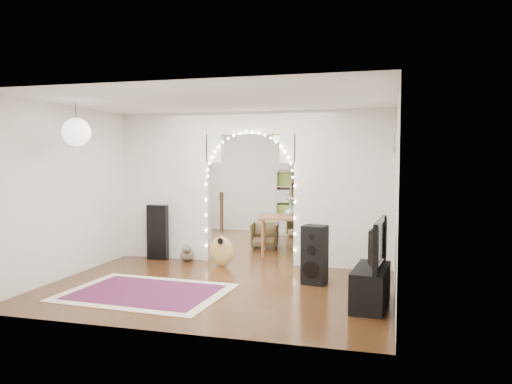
% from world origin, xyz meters
% --- Properties ---
extents(floor, '(7.50, 7.50, 0.00)m').
position_xyz_m(floor, '(0.00, 0.00, 0.00)').
color(floor, black).
rests_on(floor, ground).
extents(ceiling, '(5.00, 7.50, 0.02)m').
position_xyz_m(ceiling, '(0.00, 0.00, 2.70)').
color(ceiling, white).
rests_on(ceiling, wall_back).
extents(wall_back, '(5.00, 0.02, 2.70)m').
position_xyz_m(wall_back, '(0.00, 3.75, 1.35)').
color(wall_back, silver).
rests_on(wall_back, floor).
extents(wall_front, '(5.00, 0.02, 2.70)m').
position_xyz_m(wall_front, '(0.00, -3.75, 1.35)').
color(wall_front, silver).
rests_on(wall_front, floor).
extents(wall_left, '(0.02, 7.50, 2.70)m').
position_xyz_m(wall_left, '(-2.50, 0.00, 1.35)').
color(wall_left, silver).
rests_on(wall_left, floor).
extents(wall_right, '(0.02, 7.50, 2.70)m').
position_xyz_m(wall_right, '(2.50, 0.00, 1.35)').
color(wall_right, silver).
rests_on(wall_right, floor).
extents(divider_wall, '(5.00, 0.20, 2.70)m').
position_xyz_m(divider_wall, '(0.00, 0.00, 1.42)').
color(divider_wall, silver).
rests_on(divider_wall, floor).
extents(fairy_lights, '(1.64, 0.04, 1.60)m').
position_xyz_m(fairy_lights, '(0.00, -0.13, 1.55)').
color(fairy_lights, '#FFEABF').
rests_on(fairy_lights, divider_wall).
extents(window, '(0.04, 1.20, 1.40)m').
position_xyz_m(window, '(-2.47, 1.80, 1.50)').
color(window, white).
rests_on(window, wall_left).
extents(wall_clock, '(0.03, 0.31, 0.31)m').
position_xyz_m(wall_clock, '(2.48, -0.60, 2.10)').
color(wall_clock, white).
rests_on(wall_clock, wall_right).
extents(picture_frames, '(0.02, 0.50, 0.70)m').
position_xyz_m(picture_frames, '(2.48, -1.00, 1.50)').
color(picture_frames, white).
rests_on(picture_frames, wall_right).
extents(paper_lantern, '(0.40, 0.40, 0.40)m').
position_xyz_m(paper_lantern, '(-1.90, -2.40, 2.25)').
color(paper_lantern, white).
rests_on(paper_lantern, ceiling).
extents(ceiling_fan, '(1.10, 1.10, 0.30)m').
position_xyz_m(ceiling_fan, '(0.00, 2.00, 2.40)').
color(ceiling_fan, gold).
rests_on(ceiling_fan, ceiling).
extents(area_rug, '(2.29, 1.77, 0.02)m').
position_xyz_m(area_rug, '(-0.86, -2.38, 0.01)').
color(area_rug, maroon).
rests_on(area_rug, floor).
extents(guitar_case, '(0.39, 0.13, 1.02)m').
position_xyz_m(guitar_case, '(-1.73, -0.25, 0.51)').
color(guitar_case, black).
rests_on(guitar_case, floor).
extents(acoustic_guitar, '(0.46, 0.28, 1.10)m').
position_xyz_m(acoustic_guitar, '(-0.38, -0.52, 0.48)').
color(acoustic_guitar, '#AF8846').
rests_on(acoustic_guitar, floor).
extents(tabby_cat, '(0.33, 0.52, 0.35)m').
position_xyz_m(tabby_cat, '(-1.14, -0.27, 0.14)').
color(tabby_cat, brown).
rests_on(tabby_cat, floor).
extents(floor_speaker, '(0.39, 0.36, 0.88)m').
position_xyz_m(floor_speaker, '(1.34, -1.26, 0.44)').
color(floor_speaker, black).
rests_on(floor_speaker, floor).
extents(media_console, '(0.49, 1.03, 0.50)m').
position_xyz_m(media_console, '(2.20, -2.19, 0.25)').
color(media_console, black).
rests_on(media_console, floor).
extents(tv, '(0.23, 1.08, 0.62)m').
position_xyz_m(tv, '(2.20, -2.19, 0.81)').
color(tv, black).
rests_on(tv, media_console).
extents(bookcase, '(1.57, 0.90, 1.57)m').
position_xyz_m(bookcase, '(0.45, 3.50, 0.79)').
color(bookcase, tan).
rests_on(bookcase, floor).
extents(dining_table, '(1.34, 1.03, 0.76)m').
position_xyz_m(dining_table, '(0.53, 0.89, 0.68)').
color(dining_table, brown).
rests_on(dining_table, floor).
extents(flower_vase, '(0.22, 0.22, 0.19)m').
position_xyz_m(flower_vase, '(0.53, 0.89, 0.85)').
color(flower_vase, silver).
rests_on(flower_vase, dining_table).
extents(dining_chair_left, '(0.62, 0.64, 0.52)m').
position_xyz_m(dining_chair_left, '(-0.12, 1.48, 0.26)').
color(dining_chair_left, brown).
rests_on(dining_chair_left, floor).
extents(dining_chair_right, '(0.70, 0.71, 0.50)m').
position_xyz_m(dining_chair_right, '(0.38, 2.99, 0.25)').
color(dining_chair_right, brown).
rests_on(dining_chair_right, floor).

